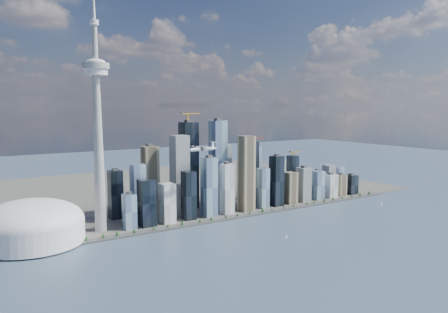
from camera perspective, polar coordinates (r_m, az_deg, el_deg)
ground at (r=880.85m, az=10.16°, el=-11.50°), size 4000.00×4000.00×0.00m
seawall at (r=1069.23m, az=0.96°, el=-8.02°), size 1100.00×22.00×4.00m
land at (r=1456.61m, az=-8.89°, el=-4.15°), size 1400.00×900.00×3.00m
shoreline_trees at (r=1067.53m, az=0.96°, el=-7.67°), size 960.53×7.20×8.80m
skyscraper_cluster at (r=1156.08m, az=1.05°, el=-3.02°), size 736.00×142.00×253.16m
needle_tower at (r=961.81m, az=-16.18°, el=4.18°), size 56.00×56.00×550.50m
dome_stadium at (r=950.57m, az=-23.82°, el=-8.14°), size 200.00×200.00×86.00m
airplane at (r=962.49m, az=-2.81°, el=1.04°), size 76.03×67.33×18.52m
sailboat_west at (r=931.20m, az=8.18°, el=-10.28°), size 6.20×3.44×8.73m
sailboat_east at (r=1288.49m, az=19.90°, el=-5.81°), size 7.76×2.90×10.72m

